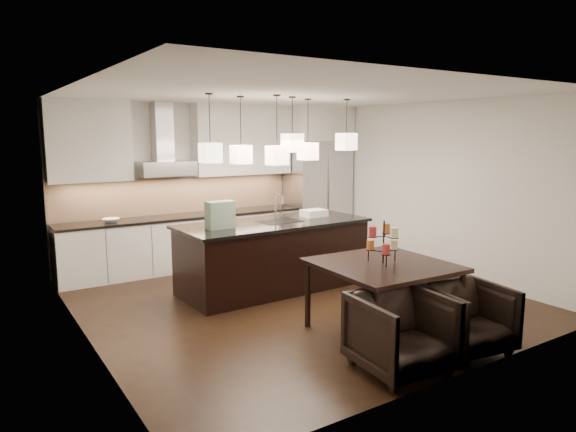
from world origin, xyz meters
TOP-DOWN VIEW (x-y plane):
  - floor at (0.00, 0.00)m, footprint 5.50×5.50m
  - ceiling at (0.00, 0.00)m, footprint 5.50×5.50m
  - wall_back at (0.00, 2.76)m, footprint 5.50×0.02m
  - wall_front at (0.00, -2.76)m, footprint 5.50×0.02m
  - wall_left at (-2.76, 0.00)m, footprint 0.02×5.50m
  - wall_right at (2.76, 0.00)m, footprint 0.02×5.50m
  - refrigerator at (2.10, 2.38)m, footprint 1.20×0.72m
  - fridge_panel at (2.10, 2.38)m, footprint 1.26×0.72m
  - lower_cabinets at (-0.62, 2.43)m, footprint 4.21×0.62m
  - countertop at (-0.62, 2.43)m, footprint 4.21×0.66m
  - backsplash at (-0.62, 2.73)m, footprint 4.21×0.02m
  - upper_cab_left at (-2.10, 2.57)m, footprint 1.25×0.35m
  - upper_cab_right at (0.55, 2.57)m, footprint 1.85×0.35m
  - hood_canopy at (-0.93, 2.48)m, footprint 0.90×0.52m
  - hood_chimney at (-0.93, 2.59)m, footprint 0.30×0.28m
  - fruit_bowl at (-1.87, 2.38)m, footprint 0.34×0.34m
  - island_body at (0.01, 0.61)m, footprint 2.77×1.17m
  - island_top at (0.01, 0.61)m, footprint 2.86×1.26m
  - faucet at (0.12, 0.73)m, footprint 0.12×0.27m
  - tote_bag at (-0.87, 0.56)m, footprint 0.38×0.21m
  - food_container at (0.79, 0.68)m, footprint 0.38×0.27m
  - dining_table at (0.14, -1.56)m, footprint 1.44×1.44m
  - candelabra at (0.14, -1.56)m, footprint 0.42×0.42m
  - candle_a at (0.30, -1.57)m, footprint 0.09×0.09m
  - candle_b at (0.07, -1.43)m, footprint 0.09×0.09m
  - candle_c at (0.06, -1.69)m, footprint 0.09×0.09m
  - candle_d at (0.27, -1.47)m, footprint 0.09×0.09m
  - candle_e at (-0.00, -1.54)m, footprint 0.09×0.09m
  - candle_f at (0.16, -1.71)m, footprint 0.09×0.09m
  - armchair_left at (-0.37, -2.38)m, footprint 0.90×0.92m
  - armchair_right at (0.57, -2.42)m, footprint 0.88×0.90m
  - pendant_a at (-1.02, 0.50)m, footprint 0.24×0.24m
  - pendant_b at (-0.45, 0.72)m, footprint 0.24×0.24m
  - pendant_c at (0.20, 0.40)m, footprint 0.24×0.24m
  - pendant_d at (0.66, 0.67)m, footprint 0.24×0.24m
  - pendant_e at (1.18, 0.40)m, footprint 0.24×0.24m
  - pendant_f at (-0.16, 0.23)m, footprint 0.24×0.24m

SIDE VIEW (x-z plane):
  - floor at x=0.00m, z-range -0.02..0.00m
  - armchair_right at x=0.57m, z-range 0.00..0.72m
  - armchair_left at x=-0.37m, z-range 0.00..0.77m
  - dining_table at x=0.14m, z-range 0.00..0.83m
  - lower_cabinets at x=-0.62m, z-range 0.00..0.88m
  - island_body at x=0.01m, z-range 0.00..0.96m
  - countertop at x=-0.62m, z-range 0.88..0.92m
  - fruit_bowl at x=-1.87m, z-range 0.92..0.98m
  - island_top at x=0.01m, z-range 0.96..1.01m
  - candle_a at x=0.30m, z-range 0.98..1.09m
  - candle_b at x=0.07m, z-range 0.98..1.09m
  - candle_c at x=0.06m, z-range 0.98..1.09m
  - food_container at x=0.79m, z-range 1.01..1.12m
  - refrigerator at x=2.10m, z-range 0.00..2.15m
  - candelabra at x=0.14m, z-range 0.83..1.32m
  - tote_bag at x=-0.87m, z-range 1.01..1.38m
  - candle_d at x=0.27m, z-range 1.15..1.26m
  - candle_e at x=0.00m, z-range 1.15..1.26m
  - candle_f at x=0.16m, z-range 1.15..1.26m
  - faucet at x=0.12m, z-range 1.01..1.42m
  - backsplash at x=-0.62m, z-range 0.92..1.55m
  - wall_back at x=0.00m, z-range 0.00..2.80m
  - wall_front at x=0.00m, z-range 0.00..2.80m
  - wall_left at x=-2.76m, z-range 0.00..2.80m
  - wall_right at x=2.76m, z-range 0.00..2.80m
  - hood_canopy at x=-0.93m, z-range 1.60..1.84m
  - pendant_f at x=-0.16m, z-range 1.86..2.12m
  - pendant_b at x=-0.45m, z-range 1.87..2.13m
  - pendant_d at x=0.66m, z-range 1.89..2.15m
  - pendant_a at x=-1.02m, z-range 1.91..2.17m
  - pendant_c at x=0.20m, z-range 2.03..2.29m
  - pendant_e at x=1.18m, z-range 2.03..2.29m
  - upper_cab_left at x=-2.10m, z-range 1.55..2.80m
  - upper_cab_right at x=0.55m, z-range 1.55..2.80m
  - hood_chimney at x=-0.93m, z-range 1.84..2.80m
  - fridge_panel at x=2.10m, z-range 2.15..2.80m
  - ceiling at x=0.00m, z-range 2.80..2.82m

